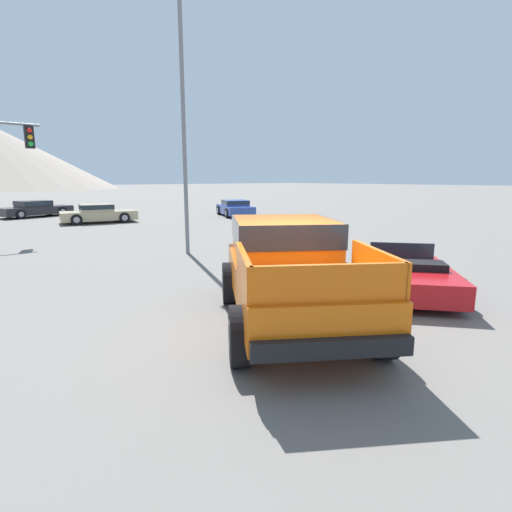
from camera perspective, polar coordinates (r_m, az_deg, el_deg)
The scene contains 7 objects.
ground_plane at distance 7.04m, azimuth 5.88°, elevation -10.96°, with size 320.00×320.00×0.00m, color slate.
orange_pickup_truck at distance 7.41m, azimuth 4.71°, elevation -1.23°, with size 4.42×5.25×1.84m.
red_convertible_car at distance 10.27m, azimuth 20.37°, elevation -2.11°, with size 4.49×4.14×1.04m.
parked_car_blue at distance 28.41m, azimuth -3.01°, elevation 6.90°, with size 3.30×4.59×1.13m.
parked_car_dark at distance 31.79m, azimuth -29.03°, elevation 5.96°, with size 4.89×2.92×1.11m.
parked_car_tan at distance 25.89m, azimuth -21.62°, elevation 5.72°, with size 4.54×2.66×1.12m.
street_lamp_post at distance 14.46m, azimuth -10.42°, elevation 21.07°, with size 0.90×0.24×8.78m.
Camera 1 is at (-4.73, -4.50, 2.63)m, focal length 28.00 mm.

